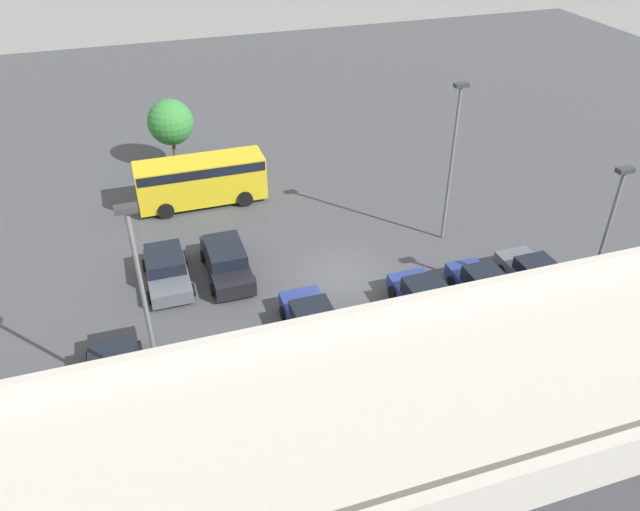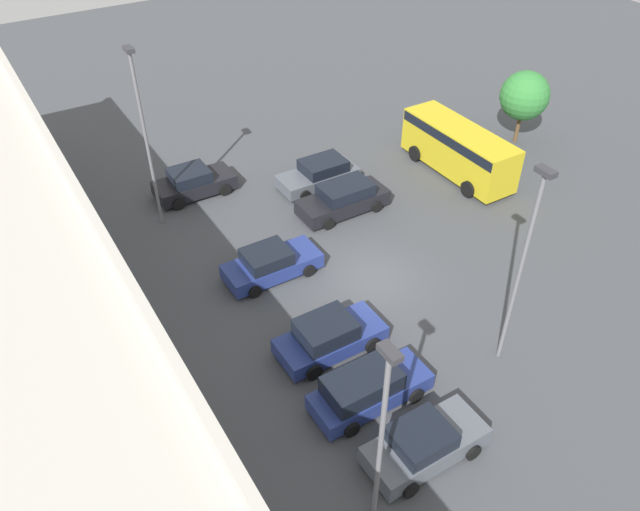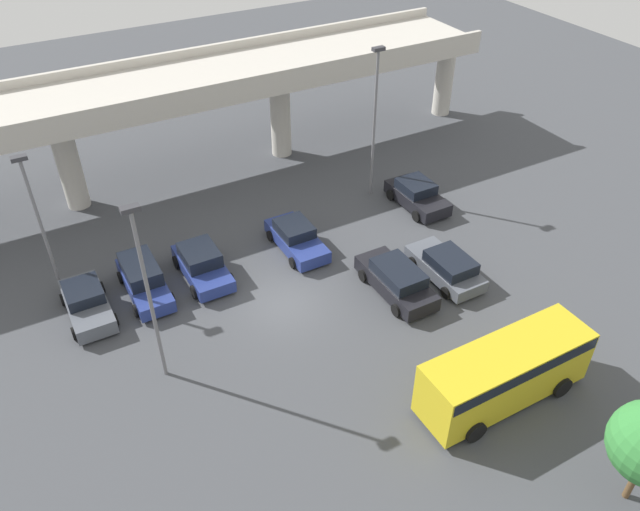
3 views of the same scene
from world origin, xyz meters
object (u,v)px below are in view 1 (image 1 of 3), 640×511
Objects in this scene: shuttle_bus at (201,178)px; lamp_post_by_overpass at (146,308)px; lamp_post_near_aisle at (453,153)px; parked_car_4 at (226,261)px; parked_car_6 at (115,369)px; parked_car_2 at (426,300)px; parked_car_1 at (486,290)px; parked_car_5 at (167,269)px; lamp_post_mid_lot at (606,235)px; parked_car_3 at (313,322)px; tree_front_left at (170,122)px; parked_car_0 at (535,276)px.

lamp_post_by_overpass is at bearing -103.99° from shuttle_bus.
shuttle_bus is 0.86× the size of lamp_post_near_aisle.
parked_car_4 reaches higher than parked_car_6.
shuttle_bus reaches higher than parked_car_2.
parked_car_6 is 0.58× the size of shuttle_bus.
parked_car_5 is (13.91, -6.43, -0.08)m from parked_car_1.
shuttle_bus is at bearing -34.14° from lamp_post_near_aisle.
lamp_post_by_overpass reaches higher than parked_car_6.
lamp_post_by_overpass is at bearing 99.22° from parked_car_1.
lamp_post_near_aisle reaches higher than parked_car_1.
parked_car_1 is at bearing -51.63° from shuttle_bus.
parked_car_1 is 15.85m from lamp_post_by_overpass.
shuttle_bus is (7.96, -13.61, 0.91)m from parked_car_2.
shuttle_bus is 21.95m from lamp_post_mid_lot.
parked_car_1 is at bearing -170.78° from lamp_post_by_overpass.
parked_car_4 is 0.64× the size of lamp_post_mid_lot.
lamp_post_by_overpass is (3.99, 8.58, 4.53)m from parked_car_4.
parked_car_3 is at bearing 87.10° from parked_car_1.
parked_car_6 is at bearing -6.62° from lamp_post_mid_lot.
lamp_post_by_overpass is at bearing 81.79° from tree_front_left.
parked_car_6 is (13.68, 0.15, -0.02)m from parked_car_2.
lamp_post_mid_lot reaches higher than parked_car_3.
shuttle_bus is at bearing 11.04° from parked_car_3.
lamp_post_by_overpass is at bearing 98.80° from parked_car_0.
lamp_post_near_aisle is 1.91× the size of tree_front_left.
parked_car_6 reaches higher than parked_car_0.
parked_car_5 is at bearing 65.19° from parked_car_1.
parked_car_6 reaches higher than parked_car_5.
parked_car_4 is 8.30m from parked_car_6.
parked_car_1 is 12.61m from parked_car_4.
lamp_post_by_overpass reaches higher than lamp_post_mid_lot.
parked_car_2 is at bearing 91.13° from parked_car_0.
parked_car_5 is 6.93m from parked_car_6.
parked_car_6 is 0.47× the size of lamp_post_by_overpass.
parked_car_4 is 7.74m from shuttle_bus.
parked_car_2 is at bearing 53.54° from parked_car_4.
parked_car_2 is 0.51× the size of lamp_post_near_aisle.
lamp_post_mid_lot is (-12.02, 2.71, 3.76)m from parked_car_3.
parked_car_3 is 0.52× the size of lamp_post_near_aisle.
parked_car_1 is at bearing -94.16° from parked_car_2.
parked_car_4 is 1.08× the size of parked_car_5.
lamp_post_by_overpass reaches higher than parked_car_5.
parked_car_1 is 1.07× the size of parked_car_6.
parked_car_6 is at bearing -112.57° from shuttle_bus.
lamp_post_by_overpass is (12.01, 2.65, 4.55)m from parked_car_2.
parked_car_0 is 1.00× the size of parked_car_6.
shuttle_bus is at bearing -103.99° from lamp_post_by_overpass.
tree_front_left is at bearing 37.47° from parked_car_0.
parked_car_3 is (5.34, -0.21, -0.06)m from parked_car_2.
parked_car_6 is at bearing -23.42° from parked_car_5.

